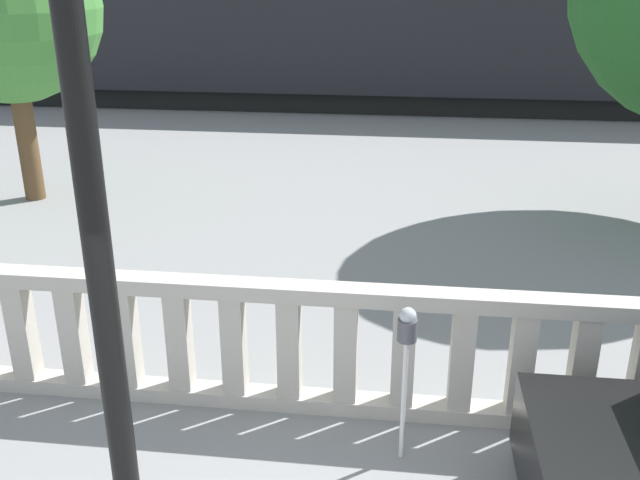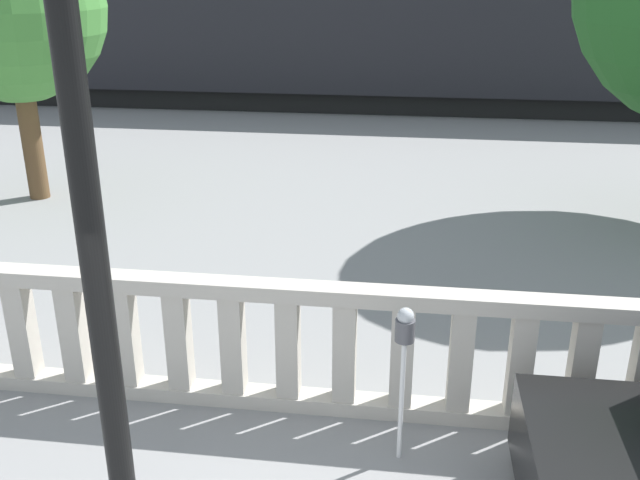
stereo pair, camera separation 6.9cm
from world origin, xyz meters
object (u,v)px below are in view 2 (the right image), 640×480
parking_meter (404,342)px  tree_left (12,9)px  lamppost (75,114)px  train_far (474,16)px  train_near (375,30)px

parking_meter → tree_left: tree_left is taller
lamppost → parking_meter: size_ratio=3.84×
train_far → lamppost: bearing=-99.3°
parking_meter → tree_left: 9.07m
parking_meter → train_near: size_ratio=0.05×
lamppost → tree_left: (-4.63, 7.54, -0.01)m
parking_meter → train_far: (1.76, 19.99, 0.97)m
train_near → tree_left: size_ratio=6.37×
tree_left → train_far: bearing=59.6°
parking_meter → tree_left: (-6.39, 6.11, 2.02)m
parking_meter → train_far: bearing=85.0°
parking_meter → train_far: train_far is taller
lamppost → train_near: size_ratio=0.18×
lamppost → train_far: bearing=80.7°
train_near → train_far: 5.92m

